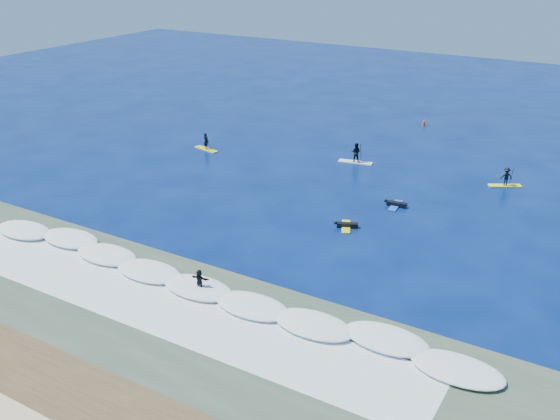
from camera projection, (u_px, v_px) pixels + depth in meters
The scene contains 12 objects.
ground at pixel (272, 225), 47.14m from camera, with size 160.00×160.00×0.00m, color #031549.
wet_sand_strip at pixel (42, 387), 30.19m from camera, with size 90.00×5.00×0.08m, color #44331F.
shallow_water at pixel (147, 313), 36.10m from camera, with size 90.00×13.00×0.01m, color #364A3A.
breaking_wave at pixel (190, 283), 39.26m from camera, with size 40.00×6.00×0.30m, color white.
whitewater at pixel (158, 305), 36.89m from camera, with size 34.00×5.00×0.02m, color silver.
sup_paddler_left at pixel (206, 144), 63.50m from camera, with size 3.00×1.32×2.04m.
sup_paddler_center at pixel (356, 154), 59.76m from camera, with size 3.36×1.39×2.30m.
sup_paddler_right at pixel (506, 178), 54.14m from camera, with size 2.79×1.98×1.97m.
prone_paddler_near at pixel (346, 225), 46.69m from camera, with size 1.76×2.35×0.48m.
prone_paddler_far at pixel (396, 204), 50.35m from camera, with size 1.88×2.41×0.49m.
wave_surfer at pixel (200, 281), 37.91m from camera, with size 1.98×0.76×1.40m.
marker_buoy at pixel (424, 123), 71.66m from camera, with size 0.32×0.32×0.76m.
Camera 1 is at (22.22, -36.46, 20.02)m, focal length 40.00 mm.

